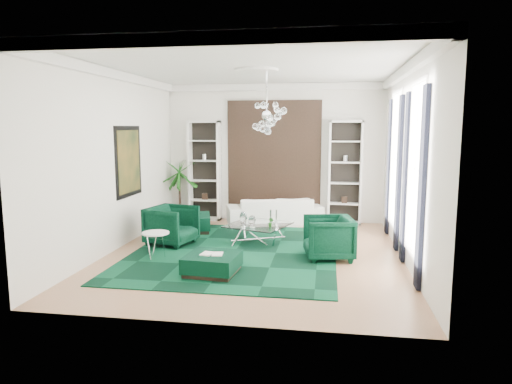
% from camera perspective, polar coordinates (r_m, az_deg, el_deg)
% --- Properties ---
extents(floor, '(6.00, 7.00, 0.02)m').
position_cam_1_polar(floor, '(9.62, -0.21, -7.75)').
color(floor, '#A77A58').
rests_on(floor, ground).
extents(ceiling, '(6.00, 7.00, 0.02)m').
position_cam_1_polar(ceiling, '(9.33, -0.22, 15.44)').
color(ceiling, white).
rests_on(ceiling, ground).
extents(wall_back, '(6.00, 0.02, 3.80)m').
position_cam_1_polar(wall_back, '(12.75, 2.28, 4.87)').
color(wall_back, white).
rests_on(wall_back, ground).
extents(wall_front, '(6.00, 0.02, 3.80)m').
position_cam_1_polar(wall_front, '(5.86, -5.64, 1.01)').
color(wall_front, white).
rests_on(wall_front, ground).
extents(wall_left, '(0.02, 7.00, 3.80)m').
position_cam_1_polar(wall_left, '(10.20, -17.20, 3.71)').
color(wall_left, white).
rests_on(wall_left, ground).
extents(wall_right, '(0.02, 7.00, 3.80)m').
position_cam_1_polar(wall_right, '(9.30, 18.46, 3.26)').
color(wall_right, white).
rests_on(wall_right, ground).
extents(crown_molding, '(6.00, 7.00, 0.18)m').
position_cam_1_polar(crown_molding, '(9.32, -0.22, 14.77)').
color(crown_molding, white).
rests_on(crown_molding, ceiling).
extents(ceiling_medallion, '(0.90, 0.90, 0.05)m').
position_cam_1_polar(ceiling_medallion, '(9.62, 0.07, 14.98)').
color(ceiling_medallion, white).
rests_on(ceiling_medallion, ceiling).
extents(tapestry, '(2.50, 0.06, 2.80)m').
position_cam_1_polar(tapestry, '(12.70, 2.26, 4.86)').
color(tapestry, black).
rests_on(tapestry, wall_back).
extents(shelving_left, '(0.90, 0.38, 2.80)m').
position_cam_1_polar(shelving_left, '(12.96, -6.44, 2.67)').
color(shelving_left, white).
rests_on(shelving_left, floor).
extents(shelving_right, '(0.90, 0.38, 2.80)m').
position_cam_1_polar(shelving_right, '(12.52, 11.07, 2.37)').
color(shelving_right, white).
rests_on(shelving_right, floor).
extents(painting, '(0.04, 1.30, 1.60)m').
position_cam_1_polar(painting, '(10.73, -15.59, 3.70)').
color(painting, black).
rests_on(painting, wall_left).
extents(window_near, '(0.03, 1.10, 2.90)m').
position_cam_1_polar(window_near, '(8.41, 19.33, 2.74)').
color(window_near, white).
rests_on(window_near, wall_right).
extents(curtain_near_a, '(0.07, 0.30, 3.25)m').
position_cam_1_polar(curtain_near_a, '(7.67, 20.03, 0.35)').
color(curtain_near_a, black).
rests_on(curtain_near_a, floor).
extents(curtain_near_b, '(0.07, 0.30, 3.25)m').
position_cam_1_polar(curtain_near_b, '(9.19, 18.18, 1.65)').
color(curtain_near_b, black).
rests_on(curtain_near_b, floor).
extents(window_far, '(0.03, 1.10, 2.90)m').
position_cam_1_polar(window_far, '(10.77, 17.05, 3.93)').
color(window_far, white).
rests_on(window_far, wall_right).
extents(curtain_far_a, '(0.07, 0.30, 3.25)m').
position_cam_1_polar(curtain_far_a, '(10.02, 17.41, 2.19)').
color(curtain_far_a, black).
rests_on(curtain_far_a, floor).
extents(curtain_far_b, '(0.07, 0.30, 3.25)m').
position_cam_1_polar(curtain_far_b, '(11.56, 16.29, 2.98)').
color(curtain_far_b, black).
rests_on(curtain_far_b, floor).
extents(rug, '(4.20, 5.00, 0.02)m').
position_cam_1_polar(rug, '(9.75, -2.64, -7.42)').
color(rug, black).
rests_on(rug, floor).
extents(sofa, '(2.70, 1.72, 0.74)m').
position_cam_1_polar(sofa, '(12.37, 2.32, -2.38)').
color(sofa, white).
rests_on(sofa, floor).
extents(armchair_left, '(1.16, 1.14, 0.88)m').
position_cam_1_polar(armchair_left, '(10.40, -10.49, -4.13)').
color(armchair_left, black).
rests_on(armchair_left, floor).
extents(armchair_right, '(1.09, 1.07, 0.86)m').
position_cam_1_polar(armchair_right, '(9.27, 9.04, -5.66)').
color(armchair_right, black).
rests_on(armchair_right, floor).
extents(coffee_table, '(1.58, 1.58, 0.43)m').
position_cam_1_polar(coffee_table, '(10.46, 0.31, -5.19)').
color(coffee_table, white).
rests_on(coffee_table, floor).
extents(ottoman_side, '(1.20, 1.20, 0.43)m').
position_cam_1_polar(ottoman_side, '(11.62, -8.19, -3.91)').
color(ottoman_side, black).
rests_on(ottoman_side, floor).
extents(ottoman_front, '(0.98, 0.98, 0.36)m').
position_cam_1_polar(ottoman_front, '(8.33, -5.48, -8.96)').
color(ottoman_front, black).
rests_on(ottoman_front, floor).
extents(book, '(0.40, 0.26, 0.03)m').
position_cam_1_polar(book, '(8.27, -5.50, -7.67)').
color(book, white).
rests_on(book, ottoman_front).
extents(side_table, '(0.58, 0.58, 0.52)m').
position_cam_1_polar(side_table, '(9.41, -12.40, -6.58)').
color(side_table, white).
rests_on(side_table, floor).
extents(palm, '(1.42, 1.42, 2.22)m').
position_cam_1_polar(palm, '(13.04, -9.54, 1.35)').
color(palm, '#175514').
rests_on(palm, floor).
extents(chandelier, '(1.04, 1.04, 0.72)m').
position_cam_1_polar(chandelier, '(9.41, 1.34, 9.51)').
color(chandelier, white).
rests_on(chandelier, ceiling).
extents(table_plant, '(0.15, 0.13, 0.22)m').
position_cam_1_polar(table_plant, '(10.10, 1.84, -3.81)').
color(table_plant, '#175514').
rests_on(table_plant, coffee_table).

